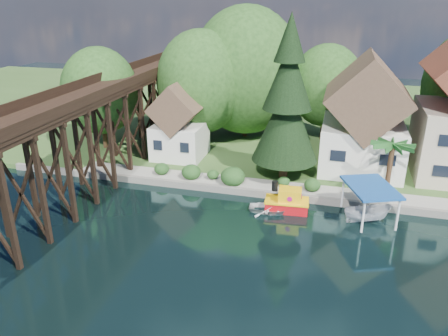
{
  "coord_description": "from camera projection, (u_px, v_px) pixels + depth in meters",
  "views": [
    {
      "loc": [
        4.5,
        -25.79,
        16.57
      ],
      "look_at": [
        -4.01,
        6.0,
        3.21
      ],
      "focal_mm": 35.0,
      "sensor_mm": 36.0,
      "label": 1
    }
  ],
  "objects": [
    {
      "name": "house_left",
      "position": [
        364.0,
        122.0,
        41.11
      ],
      "size": [
        7.64,
        8.64,
        11.02
      ],
      "color": "white",
      "rests_on": "bank"
    },
    {
      "name": "tugboat",
      "position": [
        287.0,
        202.0,
        35.28
      ],
      "size": [
        3.63,
        2.17,
        2.54
      ],
      "color": "red",
      "rests_on": "ground"
    },
    {
      "name": "conifer",
      "position": [
        287.0,
        103.0,
        38.01
      ],
      "size": [
        5.93,
        5.93,
        14.6
      ],
      "color": "#382314",
      "rests_on": "bank"
    },
    {
      "name": "palm_tree",
      "position": [
        393.0,
        147.0,
        35.6
      ],
      "size": [
        3.85,
        3.85,
        4.89
      ],
      "color": "#382314",
      "rests_on": "bank"
    },
    {
      "name": "bg_trees",
      "position": [
        306.0,
        85.0,
        46.44
      ],
      "size": [
        49.9,
        13.3,
        10.57
      ],
      "color": "#382314",
      "rests_on": "bank"
    },
    {
      "name": "boat_canopy",
      "position": [
        368.0,
        206.0,
        33.38
      ],
      "size": [
        4.66,
        5.48,
        2.99
      ],
      "color": "white",
      "rests_on": "ground"
    },
    {
      "name": "trestle_bridge",
      "position": [
        85.0,
        134.0,
        36.84
      ],
      "size": [
        4.12,
        44.18,
        9.3
      ],
      "color": "black",
      "rests_on": "ground"
    },
    {
      "name": "shrubs",
      "position": [
        227.0,
        175.0,
        39.32
      ],
      "size": [
        15.76,
        2.47,
        1.7
      ],
      "color": "#194017",
      "rests_on": "bank"
    },
    {
      "name": "seawall",
      "position": [
        323.0,
        201.0,
        36.48
      ],
      "size": [
        60.0,
        0.4,
        0.62
      ],
      "primitive_type": "cube",
      "color": "slate",
      "rests_on": "ground"
    },
    {
      "name": "ground",
      "position": [
        257.0,
        247.0,
        30.4
      ],
      "size": [
        140.0,
        140.0,
        0.0
      ],
      "primitive_type": "plane",
      "color": "black",
      "rests_on": "ground"
    },
    {
      "name": "boat_white_a",
      "position": [
        271.0,
        207.0,
        35.2
      ],
      "size": [
        3.78,
        2.86,
        0.74
      ],
      "primitive_type": "imported",
      "rotation": [
        0.0,
        0.0,
        1.66
      ],
      "color": "silver",
      "rests_on": "ground"
    },
    {
      "name": "shed",
      "position": [
        179.0,
        126.0,
        44.57
      ],
      "size": [
        5.09,
        5.4,
        7.85
      ],
      "color": "white",
      "rests_on": "bank"
    },
    {
      "name": "bank",
      "position": [
        304.0,
        117.0,
        60.74
      ],
      "size": [
        140.0,
        52.0,
        0.5
      ],
      "primitive_type": "cube",
      "color": "#315020",
      "rests_on": "ground"
    },
    {
      "name": "promenade",
      "position": [
        348.0,
        194.0,
        37.09
      ],
      "size": [
        50.0,
        2.6,
        0.06
      ],
      "primitive_type": "cube",
      "color": "gray",
      "rests_on": "bank"
    }
  ]
}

